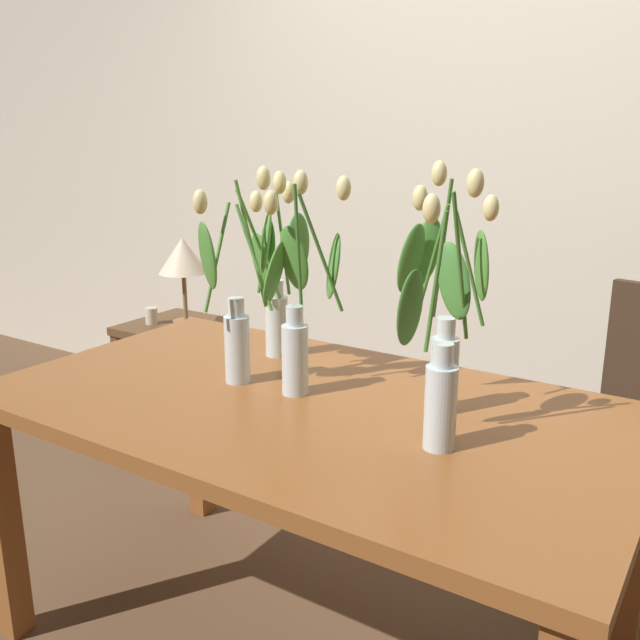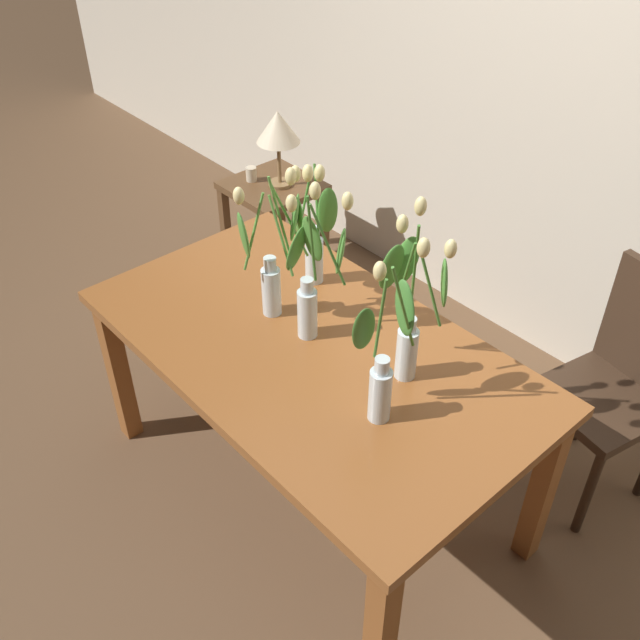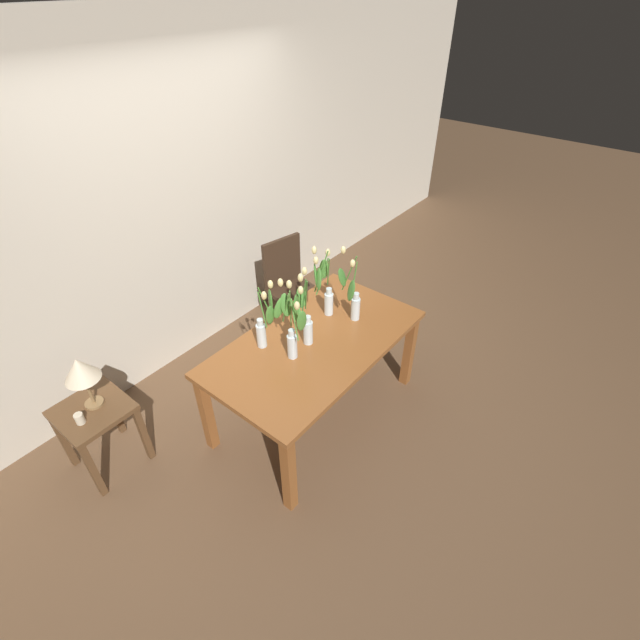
{
  "view_description": "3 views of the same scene",
  "coord_description": "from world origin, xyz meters",
  "views": [
    {
      "loc": [
        0.9,
        -1.31,
        1.37
      ],
      "look_at": [
        0.03,
        0.03,
        0.94
      ],
      "focal_mm": 38.22,
      "sensor_mm": 36.0,
      "label": 1
    },
    {
      "loc": [
        1.4,
        -1.2,
        2.29
      ],
      "look_at": [
        0.05,
        -0.0,
        0.87
      ],
      "focal_mm": 40.09,
      "sensor_mm": 36.0,
      "label": 2
    },
    {
      "loc": [
        -1.91,
        -1.58,
        2.84
      ],
      "look_at": [
        0.03,
        -0.02,
        0.92
      ],
      "focal_mm": 25.6,
      "sensor_mm": 36.0,
      "label": 3
    }
  ],
  "objects": [
    {
      "name": "ground_plane",
      "position": [
        0.0,
        0.0,
        0.0
      ],
      "size": [
        18.0,
        18.0,
        0.0
      ],
      "primitive_type": "plane",
      "color": "brown"
    },
    {
      "name": "tulip_vase_1",
      "position": [
        -0.04,
        0.05,
        0.93
      ],
      "size": [
        0.19,
        0.17,
        0.56
      ],
      "color": "silver",
      "rests_on": "dining_table"
    },
    {
      "name": "side_table",
      "position": [
        -1.29,
        0.85,
        0.43
      ],
      "size": [
        0.44,
        0.44,
        0.55
      ],
      "color": "brown",
      "rests_on": "ground"
    },
    {
      "name": "tulip_vase_3",
      "position": [
        0.3,
        0.15,
        0.96
      ],
      "size": [
        0.22,
        0.16,
        0.58
      ],
      "color": "silver",
      "rests_on": "dining_table"
    },
    {
      "name": "table_lamp",
      "position": [
        -1.25,
        0.87,
        0.86
      ],
      "size": [
        0.22,
        0.22,
        0.4
      ],
      "color": "olive",
      "rests_on": "side_table"
    },
    {
      "name": "tulip_vase_2",
      "position": [
        -0.2,
        0.03,
        0.98
      ],
      "size": [
        0.18,
        0.28,
        0.56
      ],
      "color": "silver",
      "rests_on": "dining_table"
    },
    {
      "name": "dining_chair",
      "position": [
        0.7,
        0.89,
        0.52
      ],
      "size": [
        0.47,
        0.47,
        0.93
      ],
      "color": "#382619",
      "rests_on": "ground"
    },
    {
      "name": "tulip_vase_4",
      "position": [
        0.37,
        -0.05,
        0.92
      ],
      "size": [
        0.14,
        0.2,
        0.57
      ],
      "color": "silver",
      "rests_on": "dining_table"
    },
    {
      "name": "room_wall_rear",
      "position": [
        0.0,
        1.45,
        1.35
      ],
      "size": [
        9.0,
        0.1,
        2.7
      ],
      "primitive_type": "cube",
      "color": "beige",
      "rests_on": "ground"
    },
    {
      "name": "dining_table",
      "position": [
        0.0,
        0.0,
        0.65
      ],
      "size": [
        1.6,
        0.9,
        0.74
      ],
      "color": "brown",
      "rests_on": "ground"
    },
    {
      "name": "pillar_candle",
      "position": [
        -1.39,
        0.79,
        0.59
      ],
      "size": [
        0.06,
        0.06,
        0.07
      ],
      "primitive_type": "cylinder",
      "color": "beige",
      "rests_on": "side_table"
    },
    {
      "name": "tulip_vase_0",
      "position": [
        -0.26,
        0.24,
        0.92
      ],
      "size": [
        0.15,
        0.15,
        0.52
      ],
      "color": "silver",
      "rests_on": "dining_table"
    }
  ]
}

